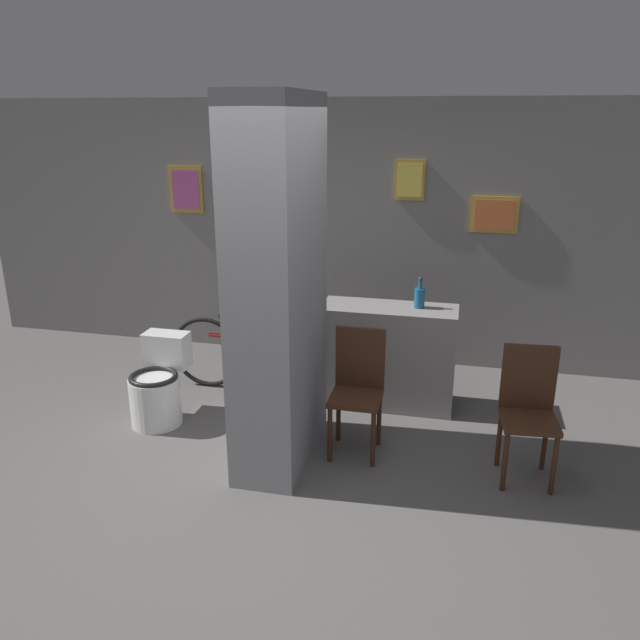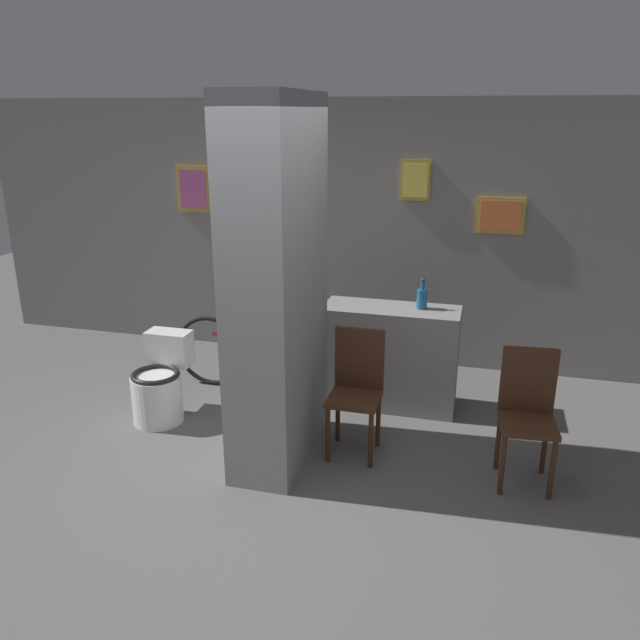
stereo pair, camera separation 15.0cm
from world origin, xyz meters
The scene contains 9 objects.
ground_plane centered at (0.00, 0.00, 0.00)m, with size 14.00×14.00×0.00m, color #5B5956.
wall_back centered at (0.00, 2.63, 1.30)m, with size 8.00×0.09×2.60m.
pillar_center centered at (0.00, 0.54, 1.30)m, with size 0.48×1.08×2.60m.
counter_shelf centered at (0.66, 1.57, 0.45)m, with size 1.15×0.44×0.90m.
toilet centered at (-1.15, 0.81, 0.30)m, with size 0.42×0.58×0.70m.
chair_near_pillar centered at (0.54, 0.73, 0.52)m, with size 0.37×0.37×0.95m.
chair_by_doorway centered at (1.76, 0.64, 0.52)m, with size 0.40×0.40×0.95m.
bicycle centered at (-0.55, 1.54, 0.36)m, with size 1.62×0.42×0.74m.
bottle_tall centered at (0.91, 1.61, 0.99)m, with size 0.09×0.09×0.27m.
Camera 2 is at (1.37, -3.44, 2.48)m, focal length 35.00 mm.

